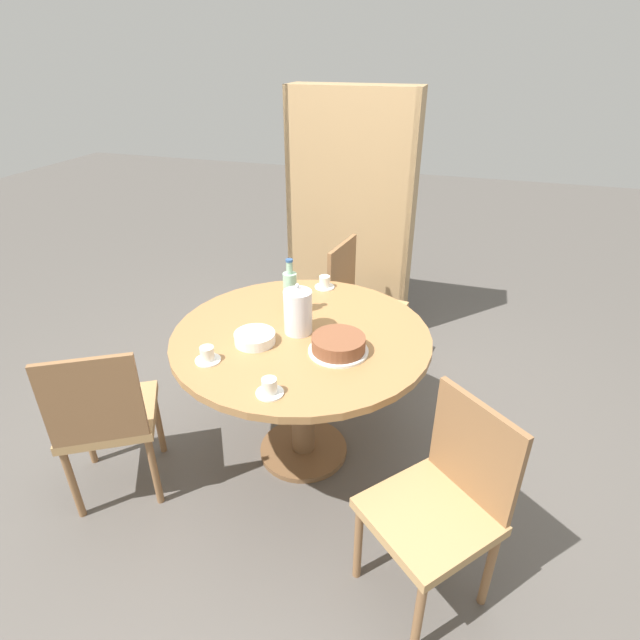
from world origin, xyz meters
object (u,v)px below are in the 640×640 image
(chair_b, at_px, (441,502))
(chair_c, at_px, (360,304))
(cup_a, at_px, (207,355))
(cup_c, at_px, (269,388))
(coffee_pot, at_px, (298,310))
(cup_b, at_px, (325,283))
(cake_main, at_px, (338,345))
(water_bottle, at_px, (290,292))
(chair_a, at_px, (106,416))
(bookshelf, at_px, (350,221))

(chair_b, bearing_deg, chair_c, 154.79)
(cup_a, bearing_deg, cup_c, -21.47)
(coffee_pot, bearing_deg, cup_b, 92.66)
(coffee_pot, distance_m, cup_c, 0.51)
(cake_main, xyz_separation_m, cup_a, (-0.52, -0.24, -0.01))
(water_bottle, xyz_separation_m, cup_c, (0.16, -0.66, -0.09))
(chair_b, height_order, cup_c, chair_b)
(cup_c, bearing_deg, cup_a, 158.53)
(chair_c, relative_size, cup_b, 7.76)
(coffee_pot, distance_m, water_bottle, 0.19)
(cup_b, distance_m, cup_c, 1.01)
(cup_b, relative_size, cup_c, 1.00)
(chair_a, distance_m, chair_b, 1.52)
(chair_a, relative_size, chair_b, 1.00)
(cup_b, bearing_deg, cup_c, -85.50)
(bookshelf, height_order, cup_b, bookshelf)
(chair_a, distance_m, water_bottle, 1.04)
(water_bottle, bearing_deg, cup_c, -76.76)
(cake_main, bearing_deg, cup_c, -115.11)
(bookshelf, bearing_deg, chair_c, 111.60)
(cup_b, bearing_deg, chair_a, -124.95)
(chair_a, distance_m, cup_c, 0.87)
(chair_c, relative_size, bookshelf, 0.50)
(bookshelf, xyz_separation_m, cake_main, (0.36, -1.60, -0.05))
(chair_c, distance_m, coffee_pot, 1.01)
(water_bottle, distance_m, cake_main, 0.44)
(cake_main, height_order, cup_c, cake_main)
(cake_main, bearing_deg, bookshelf, 102.53)
(cake_main, xyz_separation_m, cup_b, (-0.26, 0.63, -0.01))
(coffee_pot, distance_m, cup_a, 0.47)
(chair_b, bearing_deg, cup_c, -145.39)
(chair_a, distance_m, chair_c, 1.69)
(chair_c, bearing_deg, cup_c, -173.01)
(chair_a, bearing_deg, coffee_pot, -175.17)
(chair_b, distance_m, chair_c, 1.64)
(water_bottle, distance_m, cup_c, 0.69)
(cup_a, relative_size, cup_c, 1.00)
(bookshelf, bearing_deg, water_bottle, 91.03)
(chair_b, distance_m, coffee_pot, 1.04)
(cake_main, relative_size, cup_b, 2.42)
(coffee_pot, bearing_deg, chair_c, 83.92)
(chair_a, xyz_separation_m, cup_a, (0.47, 0.18, 0.32))
(coffee_pot, bearing_deg, chair_b, -36.86)
(chair_a, bearing_deg, cup_b, -155.36)
(chair_c, bearing_deg, bookshelf, 30.32)
(chair_b, height_order, coffee_pot, coffee_pot)
(chair_a, relative_size, water_bottle, 2.92)
(cake_main, distance_m, cup_c, 0.42)
(coffee_pot, xyz_separation_m, cake_main, (0.23, -0.12, -0.08))
(cake_main, bearing_deg, chair_a, -157.20)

